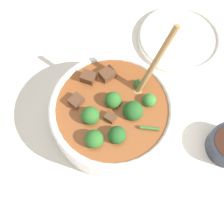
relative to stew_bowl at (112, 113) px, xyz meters
name	(u,v)px	position (x,y,z in m)	size (l,w,h in m)	color
ground_plane	(112,121)	(0.00, 0.00, -0.05)	(4.00, 4.00, 0.00)	silver
stew_bowl	(112,113)	(0.00, 0.00, 0.00)	(0.28, 0.28, 0.24)	white
empty_plate	(180,38)	(-0.15, -0.27, -0.04)	(0.23, 0.23, 0.02)	silver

